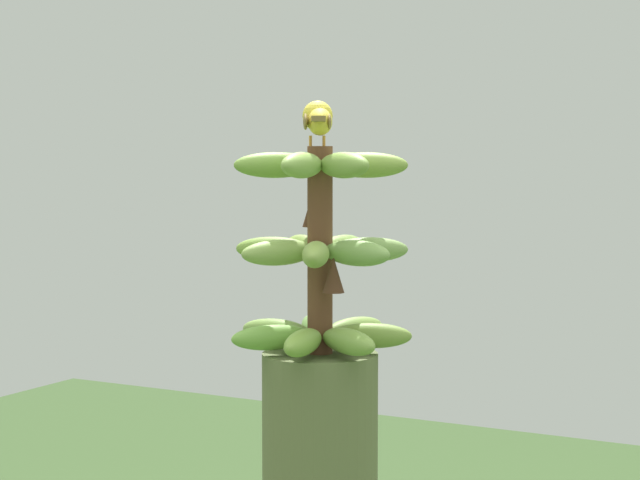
% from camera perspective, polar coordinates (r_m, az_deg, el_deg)
% --- Properties ---
extents(banana_bunch, '(0.31, 0.31, 0.35)m').
position_cam_1_polar(banana_bunch, '(1.87, 0.00, -0.52)').
color(banana_bunch, brown).
rests_on(banana_bunch, banana_tree).
extents(perched_bird, '(0.17, 0.11, 0.08)m').
position_cam_1_polar(perched_bird, '(1.88, -0.12, 6.16)').
color(perched_bird, '#C68933').
rests_on(perched_bird, banana_bunch).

